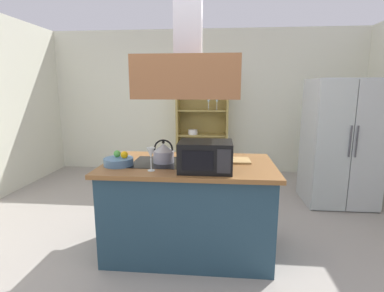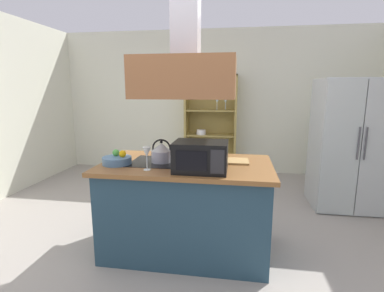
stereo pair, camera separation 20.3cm
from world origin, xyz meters
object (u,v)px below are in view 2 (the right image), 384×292
(dish_cabinet, at_px, (211,130))
(cutting_board, at_px, (231,161))
(wine_glass_on_counter, at_px, (147,153))
(kettle, at_px, (162,153))
(refrigerator, at_px, (350,145))
(fruit_bowl, at_px, (117,160))
(microwave, at_px, (201,156))

(dish_cabinet, bearing_deg, cutting_board, -80.50)
(dish_cabinet, relative_size, wine_glass_on_counter, 9.04)
(dish_cabinet, bearing_deg, kettle, -94.48)
(kettle, xyz_separation_m, cutting_board, (0.67, 0.11, -0.09))
(kettle, height_order, wine_glass_on_counter, kettle)
(refrigerator, xyz_separation_m, dish_cabinet, (-2.00, 1.37, -0.04))
(cutting_board, xyz_separation_m, fruit_bowl, (-1.07, -0.25, 0.03))
(refrigerator, height_order, microwave, refrigerator)
(microwave, bearing_deg, cutting_board, 55.27)
(kettle, relative_size, microwave, 0.49)
(wine_glass_on_counter, xyz_separation_m, fruit_bowl, (-0.34, 0.16, -0.11))
(refrigerator, bearing_deg, kettle, -147.11)
(refrigerator, xyz_separation_m, kettle, (-2.22, -1.43, 0.13))
(dish_cabinet, distance_m, cutting_board, 2.73)
(refrigerator, height_order, kettle, refrigerator)
(kettle, distance_m, cutting_board, 0.69)
(microwave, distance_m, wine_glass_on_counter, 0.47)
(cutting_board, relative_size, microwave, 0.74)
(kettle, relative_size, cutting_board, 0.66)
(kettle, xyz_separation_m, fruit_bowl, (-0.40, -0.14, -0.05))
(cutting_board, height_order, microwave, microwave)
(refrigerator, relative_size, fruit_bowl, 6.35)
(cutting_board, xyz_separation_m, wine_glass_on_counter, (-0.73, -0.41, 0.14))
(refrigerator, distance_m, fruit_bowl, 3.05)
(refrigerator, distance_m, microwave, 2.47)
(kettle, bearing_deg, dish_cabinet, 85.52)
(microwave, height_order, fruit_bowl, microwave)
(kettle, height_order, microwave, microwave)
(refrigerator, xyz_separation_m, wine_glass_on_counter, (-2.27, -1.73, 0.18))
(cutting_board, bearing_deg, fruit_bowl, -166.64)
(dish_cabinet, relative_size, fruit_bowl, 6.80)
(dish_cabinet, relative_size, microwave, 4.05)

